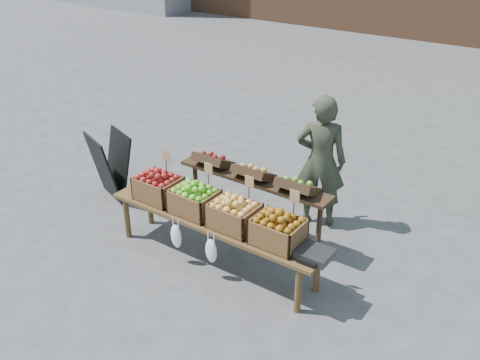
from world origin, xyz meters
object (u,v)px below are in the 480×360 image
Objects in this scene: crate_russet_pears at (194,201)px; back_table at (253,198)px; crate_red_apples at (234,216)px; crate_green_apples at (278,232)px; crate_golden_apples at (158,188)px; vendor at (321,161)px; chalkboard_sign at (110,166)px; weighing_scale at (314,254)px; display_bench at (215,241)px.

back_table is at bearing 66.53° from crate_russet_pears.
crate_red_apples and crate_green_apples have the same top height.
crate_golden_apples is 1.00× the size of crate_green_apples.
vendor is at bearing 61.39° from crate_russet_pears.
back_table is at bearing 35.39° from vendor.
crate_red_apples is (2.40, -0.42, 0.23)m from chalkboard_sign.
crate_golden_apples is at bearing 180.00° from crate_green_apples.
chalkboard_sign is 2.19m from back_table.
crate_golden_apples is 1.10m from crate_red_apples.
crate_red_apples is (0.24, -0.72, 0.19)m from back_table.
crate_russet_pears reaches higher than weighing_scale.
chalkboard_sign is 1.39m from crate_golden_apples.
weighing_scale is (2.08, 0.00, -0.10)m from crate_golden_apples.
back_table is at bearing 137.56° from crate_green_apples.
vendor is at bearing 56.94° from back_table.
vendor is 0.63× the size of display_bench.
crate_red_apples is at bearing 180.00° from weighing_scale.
back_table is 1.41m from weighing_scale.
crate_green_apples is (0.79, -0.72, 0.19)m from back_table.
crate_russet_pears is 1.00× the size of crate_green_apples.
crate_russet_pears and crate_red_apples have the same top height.
crate_russet_pears is (0.55, 0.00, 0.00)m from crate_golden_apples.
vendor reaches higher than display_bench.
crate_golden_apples is (1.30, -0.42, 0.23)m from chalkboard_sign.
chalkboard_sign is 2.99m from crate_green_apples.
back_table is at bearing 149.29° from weighing_scale.
display_bench is at bearing 0.00° from crate_russet_pears.
vendor is at bearing 41.28° from chalkboard_sign.
crate_green_apples is at bearing 0.00° from crate_russet_pears.
crate_golden_apples is at bearing -140.15° from back_table.
vendor reaches higher than crate_red_apples.
crate_red_apples is at bearing 58.59° from vendor.
crate_golden_apples and crate_green_apples have the same top height.
weighing_scale is (0.72, -1.48, -0.25)m from vendor.
crate_golden_apples and crate_red_apples have the same top height.
crate_golden_apples is (-0.82, 0.00, 0.42)m from display_bench.
crate_russet_pears and crate_green_apples have the same top height.
chalkboard_sign is at bearing 172.96° from weighing_scale.
vendor is at bearing 101.19° from crate_green_apples.
display_bench is (2.13, -0.42, -0.19)m from chalkboard_sign.
crate_golden_apples is 1.00× the size of crate_red_apples.
chalkboard_sign is 2.18m from display_bench.
crate_golden_apples is at bearing 180.00° from display_bench.
crate_russet_pears is at bearing 180.00° from crate_red_apples.
back_table is 0.76m from display_bench.
crate_golden_apples is 1.47× the size of weighing_scale.
weighing_scale is (0.43, 0.00, -0.10)m from crate_green_apples.
back_table is (-0.49, -0.76, -0.34)m from vendor.
back_table is 0.81m from crate_russet_pears.
crate_russet_pears is (-0.81, -1.48, -0.15)m from vendor.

